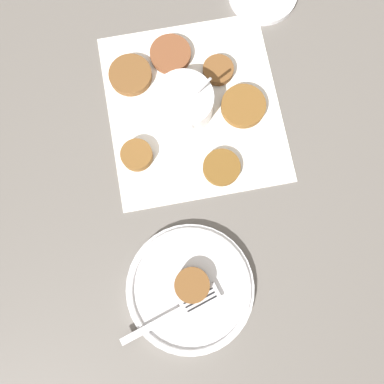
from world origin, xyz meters
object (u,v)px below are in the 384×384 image
(sauce_bowl, at_px, (184,104))
(serving_plate, at_px, (190,288))
(fork, at_px, (181,310))
(fritter_on_plate, at_px, (192,285))

(sauce_bowl, height_order, serving_plate, sauce_bowl)
(sauce_bowl, bearing_deg, serving_plate, -11.60)
(sauce_bowl, xyz_separation_m, serving_plate, (0.32, -0.07, -0.02))
(fork, bearing_deg, serving_plate, 142.91)
(serving_plate, xyz_separation_m, fritter_on_plate, (-0.01, 0.00, 0.02))
(sauce_bowl, distance_m, fork, 0.37)
(serving_plate, height_order, fritter_on_plate, fritter_on_plate)
(serving_plate, relative_size, fritter_on_plate, 3.72)
(sauce_bowl, distance_m, serving_plate, 0.33)
(fork, bearing_deg, fritter_on_plate, 142.61)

